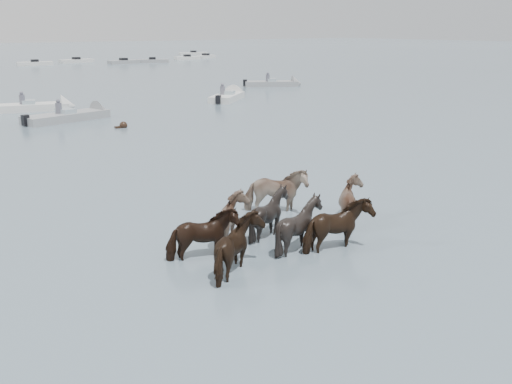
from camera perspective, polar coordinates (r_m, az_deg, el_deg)
ground at (r=15.01m, az=-0.93°, el=-4.64°), size 400.00×400.00×0.00m
pony_herd at (r=14.61m, az=2.41°, el=-3.05°), size 6.65×4.90×1.61m
swimming_pony at (r=32.29m, az=-13.37°, el=6.55°), size 0.72×0.44×0.44m
motorboat_b at (r=35.96m, az=-17.61°, el=7.40°), size 5.80×2.86×1.92m
motorboat_c at (r=40.70m, az=-20.91°, el=8.06°), size 5.68×2.97×1.92m
motorboat_d at (r=44.05m, az=-2.69°, el=9.67°), size 4.84×4.51×1.92m
motorboat_e at (r=54.00m, az=2.37°, el=10.92°), size 5.52×3.97×1.92m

